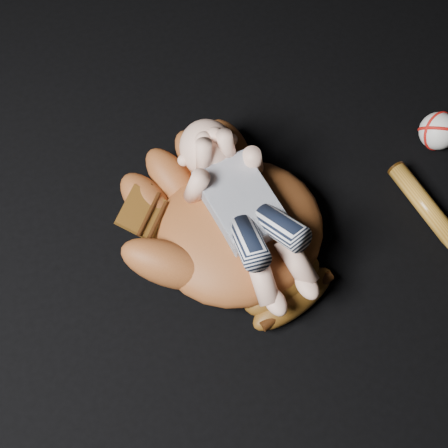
% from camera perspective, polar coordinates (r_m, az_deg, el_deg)
% --- Properties ---
extents(baseball_glove, '(0.55, 0.58, 0.15)m').
position_cam_1_polar(baseball_glove, '(1.16, 1.43, -0.23)').
color(baseball_glove, brown).
rests_on(baseball_glove, ground).
extents(newborn_baby, '(0.26, 0.43, 0.16)m').
position_cam_1_polar(newborn_baby, '(1.11, 2.31, 1.09)').
color(newborn_baby, '#E7B095').
rests_on(newborn_baby, baseball_glove).
extents(baseball, '(0.08, 0.08, 0.08)m').
position_cam_1_polar(baseball, '(1.40, 19.00, 8.05)').
color(baseball, white).
rests_on(baseball, ground).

